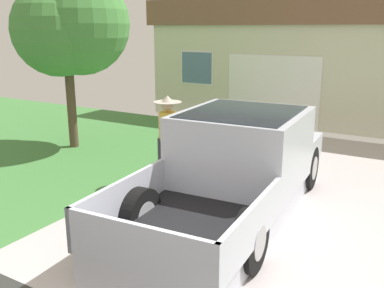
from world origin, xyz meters
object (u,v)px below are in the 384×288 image
(person_with_hat, at_px, (168,135))
(handbag, at_px, (160,182))
(front_yard_tree, at_px, (70,25))
(house_with_garage, at_px, (332,58))
(pickup_truck, at_px, (238,167))

(person_with_hat, xyz_separation_m, handbag, (-0.00, -0.28, -0.85))
(front_yard_tree, bearing_deg, house_with_garage, 59.98)
(pickup_truck, xyz_separation_m, front_yard_tree, (-5.14, 1.49, 2.27))
(pickup_truck, relative_size, person_with_hat, 3.01)
(pickup_truck, height_order, handbag, pickup_truck)
(house_with_garage, relative_size, front_yard_tree, 2.65)
(front_yard_tree, bearing_deg, person_with_hat, -17.56)
(person_with_hat, distance_m, house_with_garage, 8.85)
(person_with_hat, height_order, handbag, person_with_hat)
(pickup_truck, relative_size, house_with_garage, 0.46)
(person_with_hat, distance_m, handbag, 0.89)
(person_with_hat, relative_size, front_yard_tree, 0.41)
(person_with_hat, xyz_separation_m, front_yard_tree, (-3.51, 1.11, 2.03))
(person_with_hat, bearing_deg, house_with_garage, 91.80)
(pickup_truck, relative_size, front_yard_tree, 1.23)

